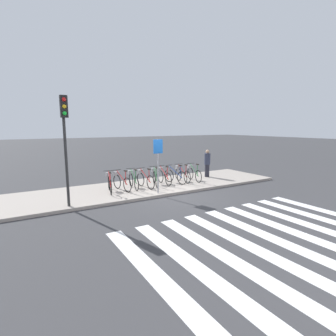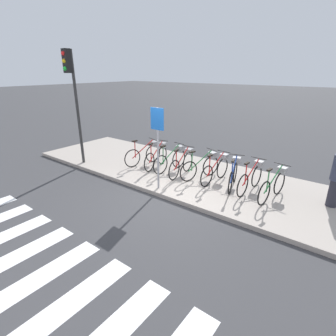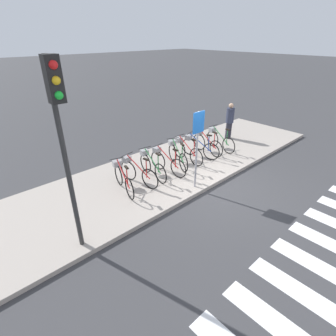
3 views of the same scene
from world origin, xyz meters
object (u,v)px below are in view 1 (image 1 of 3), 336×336
parked_bicycle_2 (133,179)px  parked_bicycle_5 (163,176)px  parked_bicycle_0 (110,182)px  parked_bicycle_7 (182,174)px  parked_bicycle_4 (155,177)px  sign_post (158,157)px  parked_bicycle_8 (193,173)px  parked_bicycle_1 (121,181)px  parked_bicycle_3 (144,179)px  traffic_light (65,129)px  parked_bicycle_6 (174,175)px  pedestrian (207,163)px

parked_bicycle_2 → parked_bicycle_5: (1.69, 0.06, 0.00)m
parked_bicycle_0 → parked_bicycle_7: size_ratio=0.98×
parked_bicycle_4 → sign_post: (-0.63, -1.47, 1.17)m
parked_bicycle_4 → parked_bicycle_8: same height
parked_bicycle_4 → parked_bicycle_8: size_ratio=0.96×
parked_bicycle_1 → parked_bicycle_3: (1.15, -0.08, 0.00)m
traffic_light → sign_post: (3.72, 0.05, -1.22)m
parked_bicycle_5 → sign_post: sign_post is taller
parked_bicycle_4 → parked_bicycle_8: 2.28m
parked_bicycle_6 → pedestrian: pedestrian is taller
parked_bicycle_4 → sign_post: 1.98m
parked_bicycle_2 → parked_bicycle_6: (2.29, 0.00, 0.00)m
parked_bicycle_5 → parked_bicycle_3: bearing=-171.2°
parked_bicycle_5 → parked_bicycle_6: same height
parked_bicycle_0 → parked_bicycle_2: 1.17m
parked_bicycle_3 → parked_bicycle_5: bearing=8.8°
parked_bicycle_5 → parked_bicycle_7: same height
parked_bicycle_3 → parked_bicycle_7: size_ratio=1.00×
parked_bicycle_7 → sign_post: 2.94m
parked_bicycle_4 → parked_bicycle_6: 1.09m
parked_bicycle_7 → pedestrian: pedestrian is taller
parked_bicycle_1 → parked_bicycle_5: 2.31m
parked_bicycle_1 → sign_post: size_ratio=0.66×
parked_bicycle_4 → traffic_light: size_ratio=0.38×
parked_bicycle_7 → parked_bicycle_3: bearing=-175.5°
parked_bicycle_1 → parked_bicycle_7: size_ratio=0.99×
parked_bicycle_0 → parked_bicycle_5: 2.87m
parked_bicycle_7 → parked_bicycle_5: bearing=179.9°
parked_bicycle_4 → parked_bicycle_5: size_ratio=0.95×
parked_bicycle_0 → parked_bicycle_6: bearing=1.4°
sign_post → parked_bicycle_8: bearing=25.2°
parked_bicycle_0 → parked_bicycle_5: bearing=2.9°
parked_bicycle_7 → parked_bicycle_8: bearing=-10.8°
parked_bicycle_1 → parked_bicycle_8: size_ratio=1.00×
parked_bicycle_1 → parked_bicycle_8: 4.10m
pedestrian → traffic_light: 8.44m
parked_bicycle_7 → pedestrian: bearing=10.2°
parked_bicycle_0 → sign_post: bearing=-37.9°
parked_bicycle_1 → parked_bicycle_7: (3.43, 0.10, 0.00)m
parked_bicycle_7 → traffic_light: size_ratio=0.40×
parked_bicycle_0 → parked_bicycle_6: (3.46, 0.09, 0.00)m
parked_bicycle_6 → parked_bicycle_4: bearing=178.5°
parked_bicycle_8 → traffic_light: size_ratio=0.40×
parked_bicycle_3 → parked_bicycle_6: same height
parked_bicycle_4 → parked_bicycle_7: same height
pedestrian → sign_post: bearing=-156.4°
parked_bicycle_7 → parked_bicycle_1: bearing=-178.4°
sign_post → parked_bicycle_4: bearing=66.7°
parked_bicycle_6 → sign_post: bearing=-140.1°
parked_bicycle_2 → traffic_light: size_ratio=0.40×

